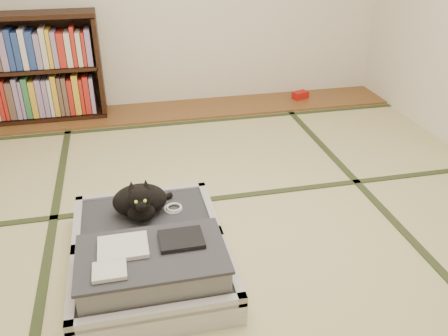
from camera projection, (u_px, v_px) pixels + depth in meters
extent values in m
plane|color=#CBBD87|center=(229.00, 235.00, 2.73)|extent=(4.50, 4.50, 0.00)
cube|color=brown|center=(180.00, 110.00, 4.44)|extent=(4.00, 0.50, 0.02)
cube|color=#AB130D|center=(300.00, 95.00, 4.68)|extent=(0.17, 0.14, 0.07)
cube|color=#2D381E|center=(47.00, 259.00, 2.53)|extent=(0.05, 4.50, 0.01)
cube|color=#2D381E|center=(386.00, 213.00, 2.92)|extent=(0.05, 4.50, 0.01)
cube|color=#2D381E|center=(215.00, 199.00, 3.07)|extent=(4.00, 0.05, 0.01)
cube|color=#2D381E|center=(185.00, 123.00, 4.19)|extent=(4.00, 0.05, 0.01)
cube|color=black|center=(99.00, 64.00, 4.16)|extent=(0.04, 0.29, 0.82)
cube|color=black|center=(34.00, 117.00, 4.24)|extent=(1.28, 0.29, 0.04)
cube|color=black|center=(13.00, 16.00, 3.83)|extent=(1.28, 0.29, 0.04)
cube|color=black|center=(24.00, 69.00, 4.04)|extent=(1.23, 0.29, 0.03)
cube|color=black|center=(26.00, 64.00, 4.15)|extent=(1.28, 0.02, 0.82)
cube|color=gray|center=(29.00, 94.00, 4.12)|extent=(1.15, 0.21, 0.35)
cube|color=gray|center=(19.00, 47.00, 3.93)|extent=(1.15, 0.21, 0.31)
cube|color=silver|center=(155.00, 288.00, 2.24)|extent=(0.77, 0.51, 0.13)
cube|color=#2E2F36|center=(154.00, 283.00, 2.23)|extent=(0.69, 0.43, 0.10)
cube|color=silver|center=(159.00, 313.00, 2.01)|extent=(0.77, 0.04, 0.05)
cube|color=silver|center=(149.00, 246.00, 2.41)|extent=(0.77, 0.04, 0.05)
cube|color=silver|center=(72.00, 289.00, 2.14)|extent=(0.04, 0.51, 0.05)
cube|color=silver|center=(230.00, 265.00, 2.28)|extent=(0.04, 0.51, 0.05)
cube|color=silver|center=(146.00, 227.00, 2.69)|extent=(0.77, 0.51, 0.13)
cube|color=#2E2F36|center=(146.00, 222.00, 2.67)|extent=(0.69, 0.43, 0.10)
cube|color=silver|center=(149.00, 241.00, 2.45)|extent=(0.77, 0.04, 0.05)
cube|color=silver|center=(142.00, 195.00, 2.86)|extent=(0.77, 0.04, 0.05)
cube|color=silver|center=(78.00, 224.00, 2.58)|extent=(0.04, 0.51, 0.05)
cube|color=silver|center=(209.00, 208.00, 2.72)|extent=(0.04, 0.51, 0.05)
cylinder|color=black|center=(149.00, 243.00, 2.43)|extent=(0.70, 0.02, 0.02)
cube|color=gray|center=(153.00, 267.00, 2.18)|extent=(0.66, 0.40, 0.13)
cube|color=#313138|center=(152.00, 254.00, 2.15)|extent=(0.68, 0.42, 0.02)
cube|color=silver|center=(123.00, 247.00, 2.16)|extent=(0.23, 0.19, 0.02)
cube|color=black|center=(181.00, 239.00, 2.21)|extent=(0.21, 0.16, 0.02)
cube|color=silver|center=(110.00, 271.00, 2.01)|extent=(0.14, 0.12, 0.02)
cube|color=white|center=(106.00, 335.00, 1.98)|extent=(0.06, 0.01, 0.04)
cube|color=white|center=(136.00, 333.00, 2.02)|extent=(0.05, 0.01, 0.04)
cube|color=orange|center=(219.00, 316.00, 2.08)|extent=(0.05, 0.01, 0.04)
cube|color=#197F33|center=(202.00, 316.00, 2.06)|extent=(0.04, 0.01, 0.03)
ellipsoid|color=black|center=(140.00, 200.00, 2.61)|extent=(0.30, 0.20, 0.19)
ellipsoid|color=black|center=(141.00, 212.00, 2.55)|extent=(0.15, 0.11, 0.11)
ellipsoid|color=black|center=(140.00, 197.00, 2.47)|extent=(0.13, 0.12, 0.12)
sphere|color=black|center=(141.00, 206.00, 2.43)|extent=(0.06, 0.06, 0.06)
cone|color=black|center=(131.00, 186.00, 2.45)|extent=(0.05, 0.06, 0.06)
cone|color=black|center=(146.00, 184.00, 2.46)|extent=(0.05, 0.06, 0.06)
sphere|color=#A5BF33|center=(136.00, 202.00, 2.41)|extent=(0.02, 0.02, 0.02)
sphere|color=#A5BF33|center=(145.00, 201.00, 2.42)|extent=(0.02, 0.02, 0.02)
cylinder|color=black|center=(158.00, 200.00, 2.74)|extent=(0.18, 0.11, 0.03)
torus|color=white|center=(173.00, 209.00, 2.69)|extent=(0.11, 0.11, 0.01)
torus|color=white|center=(174.00, 207.00, 2.68)|extent=(0.09, 0.09, 0.01)
cube|color=black|center=(180.00, 208.00, 2.96)|extent=(0.37, 0.11, 0.01)
cube|color=black|center=(161.00, 206.00, 2.99)|extent=(0.15, 0.13, 0.01)
cube|color=black|center=(196.00, 201.00, 3.03)|extent=(0.17, 0.10, 0.01)
cylinder|color=black|center=(177.00, 197.00, 3.08)|extent=(0.02, 0.07, 0.01)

